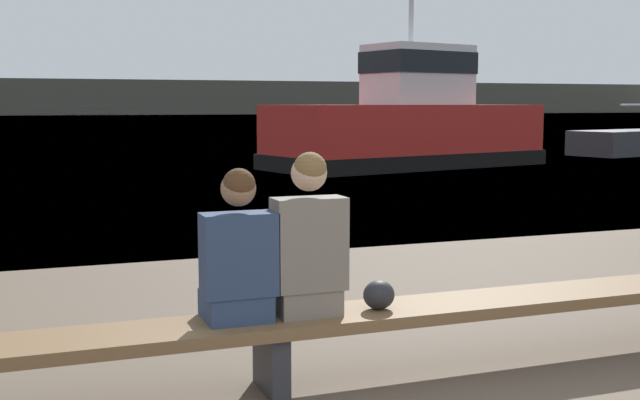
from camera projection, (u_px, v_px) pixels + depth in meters
The scene contains 7 objects.
water_surface at pixel (35, 116), 121.12m from camera, with size 240.00×240.00×0.00m, color #5684A3.
far_shoreline at pixel (33, 97), 131.40m from camera, with size 600.00×12.00×5.79m, color #4C4C42.
bench_main at pixel (271, 330), 5.02m from camera, with size 8.36×0.53×0.47m.
person_left at pixel (238, 257), 4.89m from camera, with size 0.46×0.42×0.95m.
person_right at pixel (308, 244), 5.04m from camera, with size 0.46×0.42×1.04m.
shopping_bag at pixel (379, 295), 5.23m from camera, with size 0.21×0.19×0.19m.
tugboat_red at pixel (408, 128), 23.09m from camera, with size 8.83×5.12×6.18m.
Camera 1 is at (-1.72, -2.24, 1.80)m, focal length 45.00 mm.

